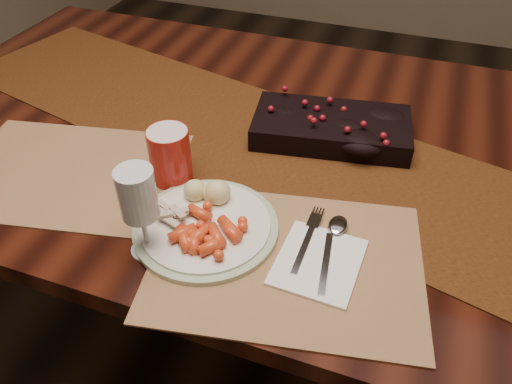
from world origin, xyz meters
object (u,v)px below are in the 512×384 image
(turkey_shreds, at_px, (172,217))
(red_cup, at_px, (170,155))
(baby_carrots, at_px, (210,230))
(mashed_potatoes, at_px, (210,183))
(dinner_plate, at_px, (206,226))
(napkin, at_px, (318,262))
(centerpiece, at_px, (332,124))
(wine_glass, at_px, (141,213))
(dining_table, at_px, (273,254))
(placemat_main, at_px, (287,260))

(turkey_shreds, bearing_deg, red_cup, 116.86)
(baby_carrots, distance_m, mashed_potatoes, 0.11)
(dinner_plate, distance_m, napkin, 0.20)
(baby_carrots, xyz_separation_m, napkin, (0.18, 0.01, -0.02))
(turkey_shreds, height_order, napkin, turkey_shreds)
(baby_carrots, xyz_separation_m, mashed_potatoes, (-0.04, 0.10, 0.01))
(centerpiece, xyz_separation_m, wine_glass, (-0.21, -0.42, 0.05))
(dining_table, xyz_separation_m, mashed_potatoes, (-0.05, -0.24, 0.42))
(centerpiece, distance_m, napkin, 0.36)
(mashed_potatoes, bearing_deg, dining_table, 78.50)
(baby_carrots, bearing_deg, dining_table, 88.69)
(placemat_main, bearing_deg, wine_glass, -177.16)
(dining_table, bearing_deg, placemat_main, -69.58)
(mashed_potatoes, height_order, red_cup, red_cup)
(placemat_main, relative_size, napkin, 2.90)
(wine_glass, bearing_deg, napkin, 13.06)
(centerpiece, relative_size, turkey_shreds, 5.29)
(wine_glass, bearing_deg, mashed_potatoes, 71.21)
(wine_glass, bearing_deg, turkey_shreds, 75.37)
(placemat_main, distance_m, red_cup, 0.30)
(dining_table, relative_size, wine_glass, 10.87)
(centerpiece, distance_m, mashed_potatoes, 0.32)
(dinner_plate, relative_size, wine_glass, 1.51)
(placemat_main, relative_size, wine_glass, 2.63)
(centerpiece, bearing_deg, wine_glass, -116.32)
(dinner_plate, height_order, wine_glass, wine_glass)
(turkey_shreds, height_order, red_cup, red_cup)
(dinner_plate, height_order, mashed_potatoes, mashed_potatoes)
(dinner_plate, height_order, baby_carrots, baby_carrots)
(dinner_plate, distance_m, wine_glass, 0.13)
(dining_table, distance_m, napkin, 0.53)
(baby_carrots, distance_m, napkin, 0.18)
(baby_carrots, distance_m, wine_glass, 0.12)
(mashed_potatoes, bearing_deg, napkin, -20.47)
(placemat_main, relative_size, mashed_potatoes, 4.97)
(mashed_potatoes, xyz_separation_m, wine_glass, (-0.05, -0.15, 0.04))
(red_cup, distance_m, wine_glass, 0.19)
(centerpiece, relative_size, wine_glass, 1.98)
(baby_carrots, bearing_deg, mashed_potatoes, 113.25)
(centerpiece, bearing_deg, mashed_potatoes, -120.01)
(baby_carrots, distance_m, turkey_shreds, 0.08)
(turkey_shreds, bearing_deg, baby_carrots, -6.30)
(turkey_shreds, xyz_separation_m, napkin, (0.26, 0.00, -0.02))
(dining_table, distance_m, wine_glass, 0.61)
(dinner_plate, xyz_separation_m, baby_carrots, (0.02, -0.02, 0.02))
(baby_carrots, height_order, turkey_shreds, baby_carrots)
(placemat_main, distance_m, napkin, 0.05)
(napkin, bearing_deg, baby_carrots, -173.30)
(dinner_plate, bearing_deg, placemat_main, -7.19)
(dining_table, relative_size, placemat_main, 4.14)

